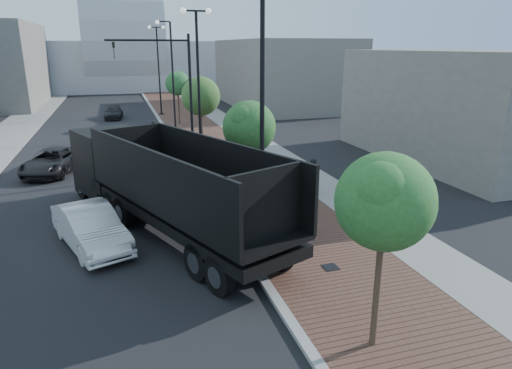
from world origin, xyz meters
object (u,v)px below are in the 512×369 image
object	(u,v)px
dump_truck	(143,181)
dark_car_mid	(53,161)
white_sedan	(90,227)
pedestrian	(312,176)

from	to	relation	value
dump_truck	dark_car_mid	distance (m)	10.22
white_sedan	pedestrian	world-z (taller)	pedestrian
dark_car_mid	pedestrian	bearing A→B (deg)	-14.91
white_sedan	pedestrian	size ratio (longest dim) A/B	2.58
dump_truck	white_sedan	xyz separation A→B (m)	(-2.13, -2.62, -0.86)
pedestrian	dark_car_mid	bearing A→B (deg)	-22.45
dump_truck	dark_car_mid	world-z (taller)	dump_truck
dark_car_mid	pedestrian	xyz separation A→B (m)	(13.18, -8.05, 0.21)
pedestrian	dump_truck	bearing A→B (deg)	15.54
dump_truck	white_sedan	distance (m)	3.49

